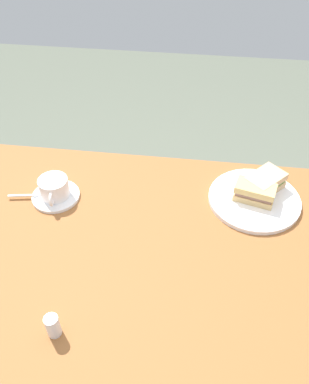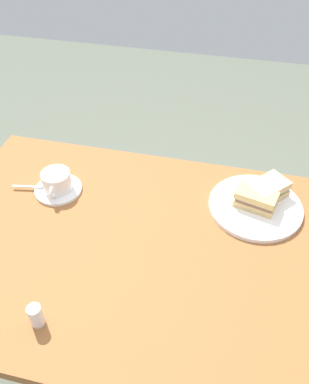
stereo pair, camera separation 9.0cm
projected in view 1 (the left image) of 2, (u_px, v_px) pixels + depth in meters
The scene contains 9 objects.
ground_plane at pixel (154, 369), 1.62m from camera, with size 6.00×6.00×0.00m, color #5E6455.
dining_table at pixel (154, 276), 1.19m from camera, with size 1.24×0.80×0.77m.
sandwich_plate at pixel (254, 199), 1.23m from camera, with size 0.28×0.28×0.01m, color white.
sandwich_front at pixel (255, 192), 1.20m from camera, with size 0.13×0.09×0.05m.
sandwich_back at pixel (265, 182), 1.23m from camera, with size 0.14×0.14×0.05m.
coffee_saucer at pixel (56, 196), 1.24m from camera, with size 0.15×0.15×0.01m, color white.
coffee_cup at pixel (54, 187), 1.21m from camera, with size 0.09×0.12×0.06m.
spoon at pixel (29, 195), 1.23m from camera, with size 0.10×0.03×0.01m.
salt_shaker at pixel (53, 326), 0.89m from camera, with size 0.03×0.03×0.06m, color silver.
Camera 1 is at (-0.09, 0.70, 1.63)m, focal length 37.59 mm.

